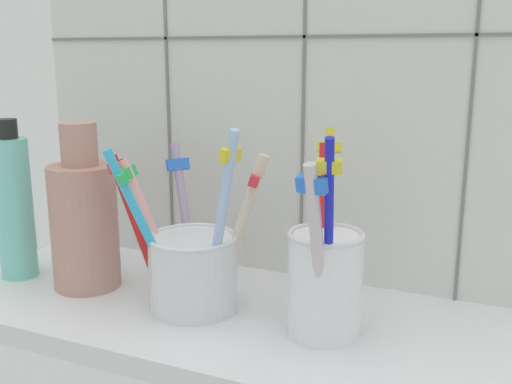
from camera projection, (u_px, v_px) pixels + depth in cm
name	position (u px, v px, depth cm)	size (l,w,h in cm)	color
counter_slab	(260.00, 325.00, 54.55)	(64.00, 22.00, 2.00)	silver
tile_wall_back	(307.00, 83.00, 60.28)	(64.00, 2.20, 45.00)	silver
toothbrush_cup_left	(192.00, 263.00, 55.12)	(14.79, 12.57, 17.51)	silver
toothbrush_cup_right	(325.00, 276.00, 49.78)	(6.53, 12.44, 17.69)	white
ceramic_vase	(84.00, 220.00, 59.79)	(6.74, 6.74, 16.91)	tan
soap_bottle	(14.00, 206.00, 62.36)	(3.81, 3.81, 16.93)	#7AD6C8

